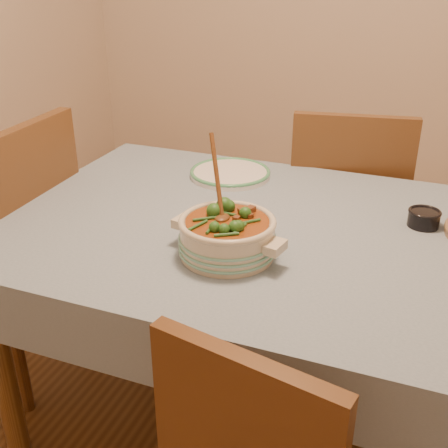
% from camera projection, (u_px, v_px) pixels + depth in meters
% --- Properties ---
extents(floor, '(4.50, 4.50, 0.00)m').
position_uv_depth(floor, '(274.00, 423.00, 1.95)').
color(floor, '#462B14').
rests_on(floor, ground).
extents(dining_table, '(1.68, 1.08, 0.76)m').
position_uv_depth(dining_table, '(282.00, 257.00, 1.66)').
color(dining_table, brown).
rests_on(dining_table, floor).
extents(stew_casserole, '(0.33, 0.29, 0.30)m').
position_uv_depth(stew_casserole, '(227.00, 233.00, 1.46)').
color(stew_casserole, beige).
rests_on(stew_casserole, dining_table).
extents(white_plate, '(0.30, 0.30, 0.03)m').
position_uv_depth(white_plate, '(230.00, 173.00, 2.00)').
color(white_plate, white).
rests_on(white_plate, dining_table).
extents(condiment_bowl, '(0.11, 0.11, 0.05)m').
position_uv_depth(condiment_bowl, '(424.00, 217.00, 1.63)').
color(condiment_bowl, black).
rests_on(condiment_bowl, dining_table).
extents(chair_far, '(0.52, 0.52, 0.96)m').
position_uv_depth(chair_far, '(346.00, 208.00, 2.28)').
color(chair_far, brown).
rests_on(chair_far, floor).
extents(chair_left, '(0.48, 0.48, 0.99)m').
position_uv_depth(chair_left, '(14.00, 241.00, 1.97)').
color(chair_left, brown).
rests_on(chair_left, floor).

